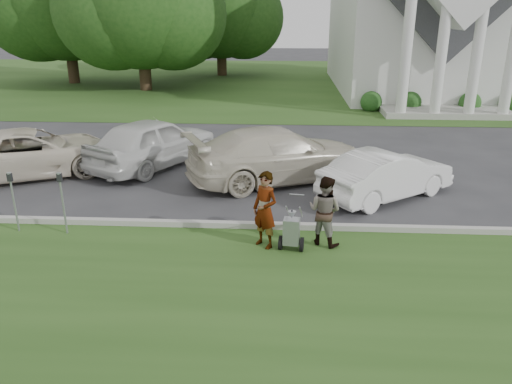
# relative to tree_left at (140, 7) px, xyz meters

# --- Properties ---
(ground) EXTENTS (120.00, 120.00, 0.00)m
(ground) POSITION_rel_tree_left_xyz_m (8.01, -21.99, -5.11)
(ground) COLOR #333335
(ground) RESTS_ON ground
(grass_strip) EXTENTS (80.00, 7.00, 0.01)m
(grass_strip) POSITION_rel_tree_left_xyz_m (8.01, -24.99, -5.11)
(grass_strip) COLOR #294B19
(grass_strip) RESTS_ON ground
(church_lawn) EXTENTS (80.00, 30.00, 0.01)m
(church_lawn) POSITION_rel_tree_left_xyz_m (8.01, 5.01, -5.11)
(church_lawn) COLOR #294B19
(church_lawn) RESTS_ON ground
(curb) EXTENTS (80.00, 0.18, 0.15)m
(curb) POSITION_rel_tree_left_xyz_m (8.01, -21.44, -5.04)
(curb) COLOR #9E9E93
(curb) RESTS_ON ground
(tree_left) EXTENTS (10.63, 8.40, 9.71)m
(tree_left) POSITION_rel_tree_left_xyz_m (0.00, 0.00, 0.00)
(tree_left) COLOR #332316
(tree_left) RESTS_ON ground
(tree_back) EXTENTS (9.61, 7.60, 8.89)m
(tree_back) POSITION_rel_tree_left_xyz_m (4.00, 8.00, -0.38)
(tree_back) COLOR #332316
(tree_back) RESTS_ON ground
(striping_cart) EXTENTS (0.57, 1.10, 0.99)m
(striping_cart) POSITION_rel_tree_left_xyz_m (9.25, -22.53, -4.69)
(striping_cart) COLOR black
(striping_cart) RESTS_ON ground
(person_left) EXTENTS (0.74, 0.72, 1.71)m
(person_left) POSITION_rel_tree_left_xyz_m (8.67, -22.39, -4.25)
(person_left) COLOR #999999
(person_left) RESTS_ON ground
(person_right) EXTENTS (0.96, 0.91, 1.58)m
(person_right) POSITION_rel_tree_left_xyz_m (9.97, -22.19, -4.32)
(person_right) COLOR #999999
(person_right) RESTS_ON ground
(parking_meter_near) EXTENTS (0.11, 0.10, 1.50)m
(parking_meter_near) POSITION_rel_tree_left_xyz_m (4.01, -21.99, -4.16)
(parking_meter_near) COLOR #9A9DA2
(parking_meter_near) RESTS_ON ground
(parking_meter_far) EXTENTS (0.11, 0.09, 1.46)m
(parking_meter_far) POSITION_rel_tree_left_xyz_m (2.81, -21.93, -4.19)
(parking_meter_far) COLOR #9A9DA2
(parking_meter_far) RESTS_ON ground
(car_a) EXTENTS (5.80, 4.50, 1.46)m
(car_a) POSITION_rel_tree_left_xyz_m (1.16, -17.73, -4.38)
(car_a) COLOR beige
(car_a) RESTS_ON ground
(car_b) EXTENTS (4.11, 5.19, 1.65)m
(car_b) POSITION_rel_tree_left_xyz_m (4.75, -16.57, -4.28)
(car_b) COLOR silver
(car_b) RESTS_ON ground
(car_c) EXTENTS (6.03, 4.46, 1.62)m
(car_c) POSITION_rel_tree_left_xyz_m (8.90, -17.79, -4.30)
(car_c) COLOR beige
(car_c) RESTS_ON ground
(car_d) EXTENTS (4.09, 3.54, 1.33)m
(car_d) POSITION_rel_tree_left_xyz_m (11.90, -19.12, -4.44)
(car_d) COLOR white
(car_d) RESTS_ON ground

